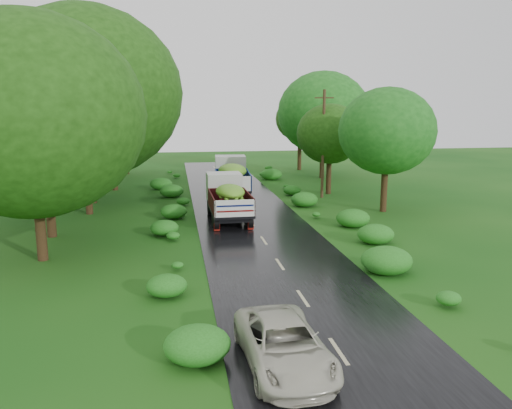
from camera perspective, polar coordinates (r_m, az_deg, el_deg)
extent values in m
plane|color=#0E430E|center=(18.35, 5.38, -10.67)|extent=(120.00, 120.00, 0.00)
cube|color=black|center=(22.94, 2.22, -6.09)|extent=(6.50, 80.00, 0.02)
cube|color=#BFB78C|center=(14.86, 9.42, -16.19)|extent=(0.12, 1.60, 0.00)
cube|color=#BFB78C|center=(18.35, 5.38, -10.61)|extent=(0.12, 1.60, 0.00)
cube|color=#BFB78C|center=(22.01, 2.74, -6.82)|extent=(0.12, 1.60, 0.00)
cube|color=#BFB78C|center=(25.77, 0.89, -4.12)|extent=(0.12, 1.60, 0.00)
cube|color=#BFB78C|center=(29.59, -0.48, -2.10)|extent=(0.12, 1.60, 0.00)
cube|color=#BFB78C|center=(33.46, -1.53, -0.55)|extent=(0.12, 1.60, 0.00)
cube|color=#BFB78C|center=(37.35, -2.36, 0.68)|extent=(0.12, 1.60, 0.00)
cube|color=#BFB78C|center=(41.27, -3.03, 1.68)|extent=(0.12, 1.60, 0.00)
cube|color=#BFB78C|center=(45.19, -3.59, 2.50)|extent=(0.12, 1.60, 0.00)
cube|color=#BFB78C|center=(49.14, -4.06, 3.19)|extent=(0.12, 1.60, 0.00)
cube|color=#BFB78C|center=(53.08, -4.46, 3.78)|extent=(0.12, 1.60, 0.00)
cube|color=#BFB78C|center=(57.04, -4.80, 4.29)|extent=(0.12, 1.60, 0.00)
cube|color=black|center=(30.08, -3.19, -0.70)|extent=(1.76, 5.53, 0.27)
cylinder|color=black|center=(31.97, -5.31, -0.29)|extent=(0.29, 0.98, 0.98)
cylinder|color=black|center=(32.18, -1.94, -0.18)|extent=(0.29, 0.98, 0.98)
cylinder|color=black|center=(28.80, -4.76, -1.56)|extent=(0.29, 0.98, 0.98)
cylinder|color=black|center=(29.03, -1.03, -1.42)|extent=(0.29, 0.98, 0.98)
cylinder|color=black|center=(27.83, -4.57, -2.01)|extent=(0.29, 0.98, 0.98)
cylinder|color=black|center=(28.07, -0.71, -1.86)|extent=(0.29, 0.98, 0.98)
cube|color=#670F09|center=(27.56, -4.49, -2.60)|extent=(0.33, 0.04, 0.44)
cube|color=#670F09|center=(27.80, -0.60, -2.44)|extent=(0.33, 0.04, 0.44)
cube|color=silver|center=(32.04, -3.69, 1.96)|extent=(2.18, 1.89, 1.86)
cube|color=black|center=(29.04, -2.95, -0.70)|extent=(2.31, 4.23, 0.16)
cube|color=#460C11|center=(28.82, -5.10, 0.28)|extent=(0.14, 4.20, 0.93)
cube|color=#460C11|center=(29.08, -0.84, 0.43)|extent=(0.14, 4.20, 0.93)
cube|color=#460C11|center=(30.95, -3.44, 1.06)|extent=(2.25, 0.11, 0.93)
cube|color=silver|center=(26.93, -2.42, -0.46)|extent=(2.25, 0.11, 0.93)
ellipsoid|color=#3E8918|center=(28.83, -2.98, 1.49)|extent=(1.94, 3.56, 0.98)
cube|color=black|center=(38.01, -2.78, 1.91)|extent=(2.29, 6.22, 0.30)
cylinder|color=black|center=(40.20, -4.41, 2.16)|extent=(0.38, 1.10, 1.08)
cylinder|color=black|center=(40.28, -1.42, 2.21)|extent=(0.38, 1.10, 1.08)
cylinder|color=black|center=(36.64, -4.32, 1.28)|extent=(0.38, 1.10, 1.08)
cylinder|color=black|center=(36.73, -1.04, 1.33)|extent=(0.38, 1.10, 1.08)
cylinder|color=black|center=(35.55, -4.29, 0.97)|extent=(0.38, 1.10, 1.08)
cylinder|color=black|center=(35.64, -0.91, 1.03)|extent=(0.38, 1.10, 1.08)
cube|color=#670F09|center=(35.23, -4.27, 0.49)|extent=(0.37, 0.07, 0.49)
cube|color=#670F09|center=(35.32, -0.86, 0.55)|extent=(0.37, 0.07, 0.49)
cube|color=silver|center=(40.26, -2.95, 4.12)|extent=(2.53, 2.22, 2.06)
cube|color=black|center=(36.85, -2.70, 1.99)|extent=(2.82, 4.83, 0.17)
cube|color=navy|center=(36.73, -4.59, 2.88)|extent=(0.41, 4.66, 1.03)
cube|color=navy|center=(36.83, -0.84, 2.94)|extent=(0.41, 4.66, 1.03)
cube|color=navy|center=(39.02, -2.86, 3.39)|extent=(2.49, 0.26, 1.03)
cube|color=silver|center=(34.50, -2.54, 2.37)|extent=(2.49, 0.26, 1.03)
ellipsoid|color=#3E8918|center=(36.67, -2.72, 3.92)|extent=(2.36, 4.05, 1.08)
imported|color=beige|center=(13.68, 3.20, -15.68)|extent=(2.28, 4.56, 1.24)
cylinder|color=#382616|center=(37.68, 7.68, 6.80)|extent=(0.28, 0.28, 8.02)
cube|color=#382616|center=(37.58, 7.82, 11.99)|extent=(1.36, 0.55, 0.10)
cylinder|color=black|center=(23.82, -23.81, 2.58)|extent=(0.46, 0.46, 7.29)
ellipsoid|color=#173E0C|center=(23.61, -24.34, 9.24)|extent=(4.42, 4.42, 3.98)
cylinder|color=black|center=(28.02, -22.85, 4.55)|extent=(0.47, 0.47, 8.02)
ellipsoid|color=#173E0C|center=(27.88, -23.33, 10.78)|extent=(4.30, 4.30, 3.87)
cylinder|color=black|center=(33.34, -18.81, 4.50)|extent=(0.44, 0.44, 6.58)
ellipsoid|color=#173E0C|center=(33.17, -19.09, 8.79)|extent=(3.67, 3.67, 3.30)
cylinder|color=black|center=(37.16, -18.48, 6.85)|extent=(0.49, 0.49, 8.77)
ellipsoid|color=#173E0C|center=(37.09, -18.80, 11.98)|extent=(5.13, 5.13, 4.62)
cylinder|color=black|center=(42.46, -16.05, 6.65)|extent=(0.46, 0.46, 7.57)
ellipsoid|color=#173E0C|center=(42.35, -16.26, 10.53)|extent=(3.72, 3.72, 3.34)
cylinder|color=black|center=(48.61, -17.77, 7.36)|extent=(0.47, 0.47, 8.07)
ellipsoid|color=#173E0C|center=(48.53, -17.99, 10.97)|extent=(4.45, 4.45, 4.01)
cylinder|color=black|center=(52.46, -14.70, 7.21)|extent=(0.45, 0.45, 7.04)
ellipsoid|color=#173E0C|center=(52.36, -14.85, 10.13)|extent=(4.17, 4.17, 3.76)
cylinder|color=black|center=(33.49, 14.55, 4.25)|extent=(0.42, 0.42, 5.98)
ellipsoid|color=#165715|center=(33.30, 14.74, 8.13)|extent=(3.52, 3.52, 3.17)
cylinder|color=black|center=(39.55, 8.36, 5.05)|extent=(0.41, 0.41, 5.36)
ellipsoid|color=#165715|center=(39.39, 8.44, 8.00)|extent=(3.21, 3.21, 2.89)
cylinder|color=black|center=(48.36, 7.61, 7.16)|extent=(0.45, 0.45, 7.04)
ellipsoid|color=#165715|center=(48.26, 7.70, 10.33)|extent=(4.17, 4.17, 3.75)
cylinder|color=black|center=(54.39, 5.02, 7.23)|extent=(0.43, 0.43, 6.24)
ellipsoid|color=#165715|center=(54.29, 5.06, 9.72)|extent=(3.25, 3.25, 2.93)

